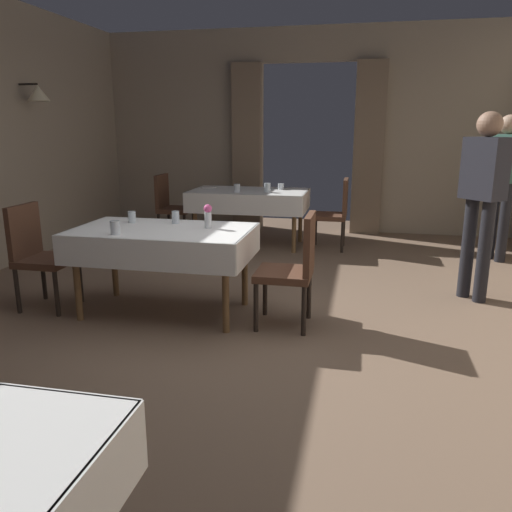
# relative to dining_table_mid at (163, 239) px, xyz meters

# --- Properties ---
(ground) EXTENTS (10.08, 10.08, 0.00)m
(ground) POSITION_rel_dining_table_mid_xyz_m (0.78, -0.22, -0.66)
(ground) COLOR #7A604C
(wall_back) EXTENTS (6.40, 0.27, 3.00)m
(wall_back) POSITION_rel_dining_table_mid_xyz_m (0.78, 3.96, 0.85)
(wall_back) COLOR gray
(wall_back) RESTS_ON ground
(dining_table_mid) EXTENTS (1.52, 0.89, 0.75)m
(dining_table_mid) POSITION_rel_dining_table_mid_xyz_m (0.00, 0.00, 0.00)
(dining_table_mid) COLOR brown
(dining_table_mid) RESTS_ON ground
(dining_table_far) EXTENTS (1.57, 0.90, 0.75)m
(dining_table_far) POSITION_rel_dining_table_mid_xyz_m (0.15, 2.70, -0.00)
(dining_table_far) COLOR brown
(dining_table_far) RESTS_ON ground
(chair_mid_right) EXTENTS (0.44, 0.44, 0.93)m
(chair_mid_right) POSITION_rel_dining_table_mid_xyz_m (1.14, -0.08, -0.15)
(chair_mid_right) COLOR black
(chair_mid_right) RESTS_ON ground
(chair_mid_left) EXTENTS (0.44, 0.44, 0.93)m
(chair_mid_left) POSITION_rel_dining_table_mid_xyz_m (-1.14, -0.10, -0.15)
(chair_mid_left) COLOR black
(chair_mid_left) RESTS_ON ground
(chair_far_left) EXTENTS (0.44, 0.44, 0.93)m
(chair_far_left) POSITION_rel_dining_table_mid_xyz_m (-1.02, 2.79, -0.15)
(chair_far_left) COLOR black
(chair_far_left) RESTS_ON ground
(chair_far_right) EXTENTS (0.45, 0.44, 0.93)m
(chair_far_right) POSITION_rel_dining_table_mid_xyz_m (1.31, 2.70, -0.15)
(chair_far_right) COLOR black
(chair_far_right) RESTS_ON ground
(flower_vase_mid) EXTENTS (0.07, 0.07, 0.20)m
(flower_vase_mid) POSITION_rel_dining_table_mid_xyz_m (0.38, 0.11, 0.20)
(flower_vase_mid) COLOR silver
(flower_vase_mid) RESTS_ON dining_table_mid
(glass_mid_b) EXTENTS (0.08, 0.08, 0.11)m
(glass_mid_b) POSITION_rel_dining_table_mid_xyz_m (-0.28, -0.29, 0.14)
(glass_mid_b) COLOR silver
(glass_mid_b) RESTS_ON dining_table_mid
(glass_mid_c) EXTENTS (0.07, 0.07, 0.11)m
(glass_mid_c) POSITION_rel_dining_table_mid_xyz_m (0.03, 0.25, 0.15)
(glass_mid_c) COLOR silver
(glass_mid_c) RESTS_ON dining_table_mid
(glass_mid_d) EXTENTS (0.07, 0.07, 0.10)m
(glass_mid_d) POSITION_rel_dining_table_mid_xyz_m (-0.37, 0.20, 0.14)
(glass_mid_d) COLOR silver
(glass_mid_d) RESTS_ON dining_table_mid
(glass_far_a) EXTENTS (0.08, 0.08, 0.08)m
(glass_far_a) POSITION_rel_dining_table_mid_xyz_m (0.55, 2.89, 0.13)
(glass_far_a) COLOR silver
(glass_far_a) RESTS_ON dining_table_far
(glass_far_b) EXTENTS (0.08, 0.08, 0.12)m
(glass_far_b) POSITION_rel_dining_table_mid_xyz_m (0.43, 2.56, 0.15)
(glass_far_b) COLOR silver
(glass_far_b) RESTS_ON dining_table_far
(glass_far_c) EXTENTS (0.08, 0.08, 0.11)m
(glass_far_c) POSITION_rel_dining_table_mid_xyz_m (0.04, 2.49, 0.14)
(glass_far_c) COLOR silver
(glass_far_c) RESTS_ON dining_table_far
(plate_far_d) EXTENTS (0.22, 0.22, 0.01)m
(plate_far_d) POSITION_rel_dining_table_mid_xyz_m (-0.47, 2.89, 0.10)
(plate_far_d) COLOR white
(plate_far_d) RESTS_ON dining_table_far
(person_waiter_by_doorway) EXTENTS (0.37, 0.42, 1.72)m
(person_waiter_by_doorway) POSITION_rel_dining_table_mid_xyz_m (3.27, 2.52, 0.36)
(person_waiter_by_doorway) COLOR black
(person_waiter_by_doorway) RESTS_ON ground
(person_diner_standing_aside) EXTENTS (0.40, 0.42, 1.72)m
(person_diner_standing_aside) POSITION_rel_dining_table_mid_xyz_m (2.71, 0.93, 0.36)
(person_diner_standing_aside) COLOR black
(person_diner_standing_aside) RESTS_ON ground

